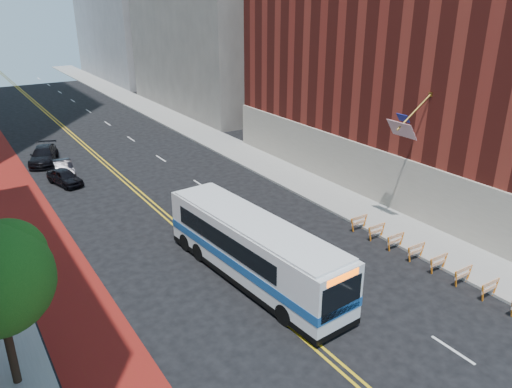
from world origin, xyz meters
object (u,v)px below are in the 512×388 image
object	(u,v)px
car_a	(65,177)
car_b	(63,169)
car_c	(44,155)
transit_bus	(252,248)

from	to	relation	value
car_a	car_b	bearing A→B (deg)	63.98
car_c	transit_bus	bearing A→B (deg)	-59.48
car_b	transit_bus	bearing A→B (deg)	-74.53
transit_bus	car_c	distance (m)	27.32
car_a	car_c	bearing A→B (deg)	76.44
car_c	car_b	bearing A→B (deg)	-62.50
car_a	car_b	size ratio (longest dim) A/B	0.93
transit_bus	car_b	xyz separation A→B (m)	(-4.60, 22.23, -1.15)
transit_bus	car_a	bearing A→B (deg)	99.52
transit_bus	car_c	xyz separation A→B (m)	(-5.25, 26.79, -1.07)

